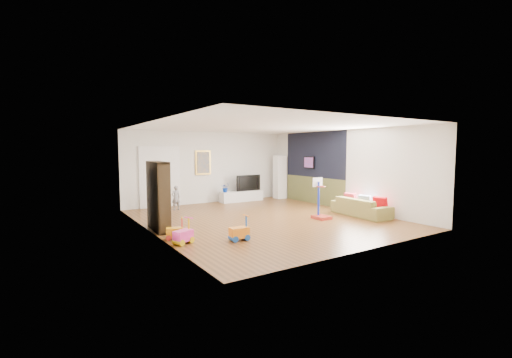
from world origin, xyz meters
TOP-DOWN VIEW (x-y plane):
  - floor at (0.00, 0.00)m, footprint 6.50×7.50m
  - ceiling at (0.00, 0.00)m, footprint 6.50×7.50m
  - wall_back at (0.00, 3.75)m, footprint 6.50×0.00m
  - wall_front at (0.00, -3.75)m, footprint 6.50×0.00m
  - wall_left at (-3.25, 0.00)m, footprint 0.00×7.50m
  - wall_right at (3.25, 0.00)m, footprint 0.00×7.50m
  - navy_accent at (3.23, 1.40)m, footprint 0.01×3.20m
  - olive_wainscot at (3.23, 1.40)m, footprint 0.01×3.20m
  - doorway at (-1.90, 3.71)m, footprint 1.45×0.06m
  - painting_back at (-0.25, 3.71)m, footprint 0.62×0.06m
  - artwork_right at (3.17, 1.60)m, footprint 0.04×0.56m
  - media_console at (1.20, 3.33)m, footprint 1.77×0.45m
  - tall_cabinet at (2.98, 3.20)m, footprint 0.44×0.44m
  - bookshelf at (-3.02, 0.26)m, footprint 0.37×1.20m
  - sofa at (2.77, -1.25)m, footprint 0.86×1.94m
  - basketball_hoop at (1.43, -0.94)m, footprint 0.42×0.51m
  - ride_on_yellow at (-2.98, -0.83)m, footprint 0.43×0.35m
  - ride_on_orange at (-1.81, -1.71)m, footprint 0.43×0.28m
  - ride_on_pink at (-2.96, -1.29)m, footprint 0.48×0.40m
  - child at (-1.65, 2.82)m, footprint 0.32×0.23m
  - tv at (1.48, 3.36)m, footprint 1.08×0.17m
  - vase_plant at (0.49, 3.34)m, footprint 0.40×0.37m
  - pillow_left at (2.95, -1.82)m, footprint 0.17×0.42m
  - pillow_center at (2.98, -1.23)m, footprint 0.17×0.40m
  - pillow_right at (2.95, -0.67)m, footprint 0.12×0.40m

SIDE VIEW (x-z plane):
  - floor at x=0.00m, z-range 0.00..0.00m
  - media_console at x=1.20m, z-range 0.00..0.41m
  - ride_on_yellow at x=-2.98m, z-range 0.00..0.50m
  - ride_on_pink at x=-2.96m, z-range 0.00..0.55m
  - sofa at x=2.77m, z-range 0.00..0.56m
  - ride_on_orange at x=-1.81m, z-range 0.00..0.56m
  - child at x=-1.65m, z-range 0.00..0.83m
  - pillow_left at x=2.95m, z-range 0.23..0.64m
  - pillow_center at x=2.98m, z-range 0.25..0.63m
  - pillow_right at x=2.95m, z-range 0.24..0.64m
  - olive_wainscot at x=3.23m, z-range 0.00..1.00m
  - vase_plant at x=0.49m, z-range 0.41..0.78m
  - basketball_hoop at x=1.43m, z-range 0.00..1.22m
  - tv at x=1.48m, z-range 0.41..1.03m
  - bookshelf at x=-3.02m, z-range 0.00..1.74m
  - tall_cabinet at x=2.98m, z-range 0.00..1.79m
  - doorway at x=-1.90m, z-range 0.00..2.10m
  - wall_back at x=0.00m, z-range 0.00..2.70m
  - wall_front at x=0.00m, z-range 0.00..2.70m
  - wall_left at x=-3.25m, z-range 0.00..2.70m
  - wall_right at x=3.25m, z-range 0.00..2.70m
  - artwork_right at x=3.17m, z-range 1.32..1.78m
  - painting_back at x=-0.25m, z-range 1.09..2.01m
  - navy_accent at x=3.23m, z-range 1.00..2.70m
  - ceiling at x=0.00m, z-range 2.70..2.70m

